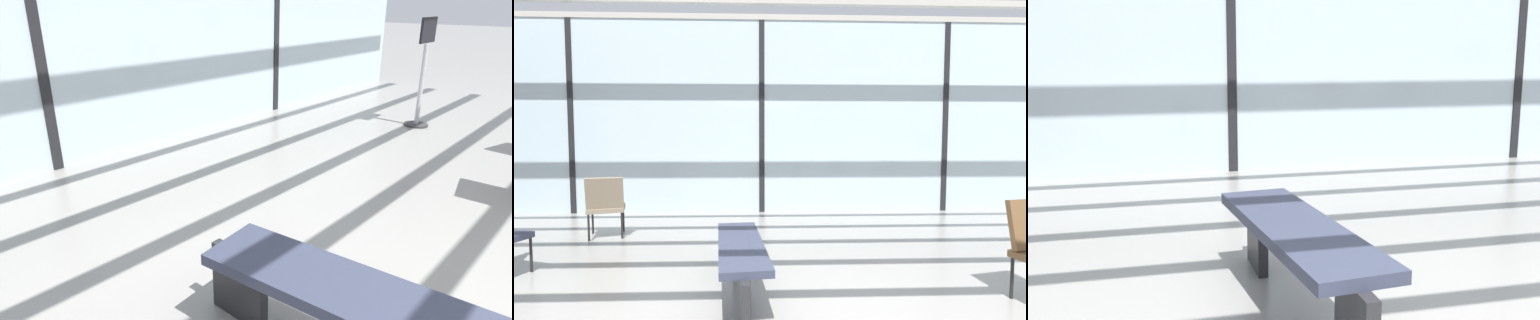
% 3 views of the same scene
% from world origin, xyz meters
% --- Properties ---
extents(glass_curtain_wall, '(14.00, 0.08, 3.57)m').
position_xyz_m(glass_curtain_wall, '(0.00, 5.20, 1.78)').
color(glass_curtain_wall, silver).
rests_on(glass_curtain_wall, ground).
extents(window_mullion_1, '(0.10, 0.12, 3.57)m').
position_xyz_m(window_mullion_1, '(0.00, 5.20, 1.78)').
color(window_mullion_1, black).
rests_on(window_mullion_1, ground).
extents(window_mullion_2, '(0.10, 0.12, 3.57)m').
position_xyz_m(window_mullion_2, '(3.50, 5.20, 1.78)').
color(window_mullion_2, black).
rests_on(window_mullion_2, ground).
extents(waiting_bench, '(0.55, 1.69, 0.47)m').
position_xyz_m(waiting_bench, '(-0.25, 1.54, 0.36)').
color(waiting_bench, '#33384C').
rests_on(waiting_bench, ground).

